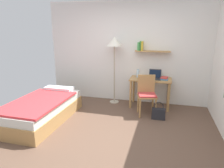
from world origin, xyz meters
name	(u,v)px	position (x,y,z in m)	size (l,w,h in m)	color
ground_plane	(109,136)	(0.00, 0.00, 0.00)	(5.28, 5.28, 0.00)	brown
wall_back	(130,53)	(0.01, 2.02, 1.30)	(4.40, 0.27, 2.60)	white
bed	(43,110)	(-1.54, 0.29, 0.24)	(0.99, 1.90, 0.54)	#B2844C
desk	(150,84)	(0.59, 1.70, 0.58)	(1.00, 0.55, 0.72)	#B2844C
desk_chair	(147,93)	(0.55, 1.20, 0.50)	(0.50, 0.48, 0.90)	#B2844C
standing_lamp	(114,46)	(-0.34, 1.75, 1.50)	(0.38, 0.38, 1.71)	#B2A893
laptop	(155,76)	(0.69, 1.72, 0.78)	(0.30, 0.24, 0.23)	#2D2D33
water_bottle	(138,73)	(0.27, 1.75, 0.82)	(0.07, 0.07, 0.21)	silver
book_stack	(164,78)	(0.91, 1.70, 0.75)	(0.18, 0.22, 0.06)	#3384C6
handbag	(159,113)	(0.84, 0.98, 0.13)	(0.29, 0.12, 0.39)	#232328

